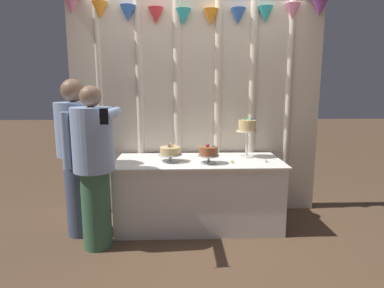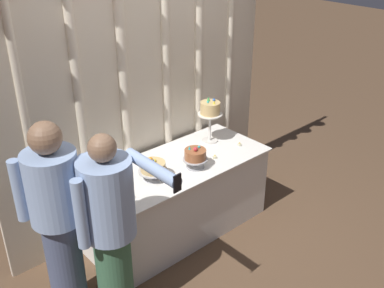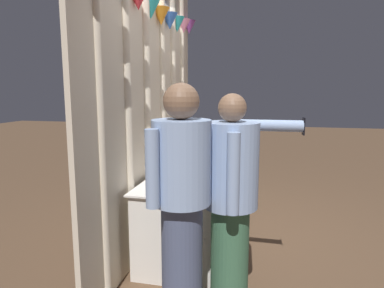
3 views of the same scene
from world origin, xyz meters
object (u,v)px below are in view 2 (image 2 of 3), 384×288
at_px(tealight_near_left, 239,145).
at_px(guest_man_dark_suit, 58,216).
at_px(cake_display_center, 195,156).
at_px(guest_girl_blue_dress, 110,225).
at_px(cake_table, 177,198).
at_px(cake_display_leftmost, 153,168).
at_px(cake_display_rightmost, 210,111).
at_px(tealight_far_left, 215,157).

height_order(tealight_near_left, guest_man_dark_suit, guest_man_dark_suit).
relative_size(cake_display_center, guest_girl_blue_dress, 0.15).
bearing_deg(cake_display_center, cake_table, 121.08).
height_order(cake_table, guest_man_dark_suit, guest_man_dark_suit).
xyz_separation_m(cake_display_leftmost, guest_man_dark_suit, (-0.94, -0.12, 0.02)).
xyz_separation_m(cake_display_leftmost, cake_display_center, (0.40, -0.10, 0.01)).
xyz_separation_m(cake_display_center, cake_display_rightmost, (0.46, 0.29, 0.21)).
bearing_deg(tealight_near_left, guest_girl_blue_dress, -168.69).
height_order(cake_display_rightmost, guest_girl_blue_dress, guest_girl_blue_dress).
distance_m(cake_display_center, guest_man_dark_suit, 1.34).
distance_m(cake_display_leftmost, cake_display_rightmost, 0.91).
height_order(tealight_near_left, guest_girl_blue_dress, guest_girl_blue_dress).
xyz_separation_m(tealight_far_left, tealight_near_left, (0.36, 0.02, -0.00)).
bearing_deg(tealight_far_left, cake_display_rightmost, 54.10).
xyz_separation_m(cake_display_center, tealight_far_left, (0.25, 0.00, -0.11)).
xyz_separation_m(tealight_far_left, guest_girl_blue_dress, (-1.34, -0.32, 0.08)).
bearing_deg(guest_man_dark_suit, tealight_far_left, 0.85).
bearing_deg(tealight_far_left, cake_table, 155.65).
height_order(cake_display_center, cake_display_rightmost, cake_display_rightmost).
relative_size(cake_table, guest_girl_blue_dress, 1.17).
bearing_deg(cake_display_rightmost, guest_man_dark_suit, -170.12).
distance_m(cake_table, cake_display_leftmost, 0.57).
distance_m(tealight_near_left, guest_man_dark_suit, 1.96).
distance_m(cake_table, guest_man_dark_suit, 1.36).
relative_size(cake_display_leftmost, guest_man_dark_suit, 0.16).
bearing_deg(cake_display_center, cake_display_rightmost, 32.47).
bearing_deg(guest_girl_blue_dress, tealight_near_left, 11.31).
bearing_deg(tealight_near_left, cake_display_leftmost, 175.86).
bearing_deg(cake_display_rightmost, tealight_far_left, -125.90).
xyz_separation_m(cake_display_leftmost, cake_display_rightmost, (0.86, 0.19, 0.22)).
relative_size(cake_display_leftmost, cake_display_rightmost, 0.55).
bearing_deg(guest_girl_blue_dress, tealight_far_left, 13.34).
xyz_separation_m(cake_table, cake_display_rightmost, (0.55, 0.14, 0.70)).
relative_size(tealight_near_left, guest_man_dark_suit, 0.02).
xyz_separation_m(cake_display_rightmost, guest_man_dark_suit, (-1.80, -0.31, -0.21)).
bearing_deg(tealight_far_left, guest_man_dark_suit, -179.15).
relative_size(cake_table, cake_display_center, 7.98).
distance_m(cake_display_leftmost, guest_girl_blue_dress, 0.81).
bearing_deg(cake_display_center, cake_display_leftmost, 166.43).
height_order(cake_display_leftmost, guest_man_dark_suit, guest_man_dark_suit).
bearing_deg(cake_display_rightmost, cake_display_leftmost, -167.21).
bearing_deg(guest_girl_blue_dress, cake_display_center, 16.16).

